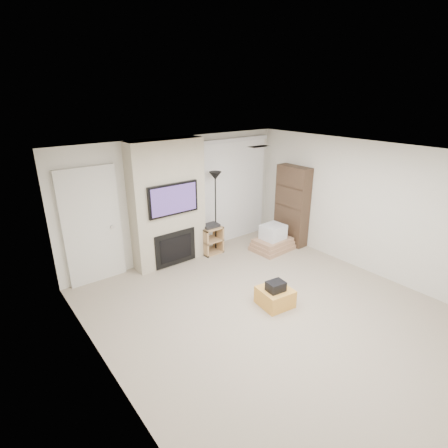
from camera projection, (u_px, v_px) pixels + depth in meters
floor at (270, 312)px, 5.62m from camera, size 5.00×5.50×0.00m
ceiling at (278, 156)px, 4.73m from camera, size 5.00×5.50×0.00m
wall_back at (178, 198)px, 7.21m from camera, size 5.00×0.00×2.50m
wall_left at (109, 297)px, 3.74m from camera, size 0.00×5.50×2.50m
wall_right at (367, 208)px, 6.61m from camera, size 0.00×5.50×2.50m
hvac_vent at (259, 147)px, 5.55m from camera, size 0.35×0.18×0.01m
ottoman at (275, 297)px, 5.75m from camera, size 0.56×0.56×0.30m
black_bag at (276, 286)px, 5.62m from camera, size 0.31×0.25×0.16m
fireplace_wall at (168, 205)px, 6.86m from camera, size 1.50×0.47×2.50m
entry_door at (92, 227)px, 6.22m from camera, size 1.02×0.11×2.14m
vertical_blinds at (232, 187)px, 7.96m from camera, size 1.98×0.10×2.37m
floor_lamp at (215, 189)px, 7.35m from camera, size 0.26×0.26×1.76m
av_stand at (211, 238)px, 7.58m from camera, size 0.45×0.38×0.66m
box_stack at (273, 240)px, 7.75m from camera, size 0.90×0.70×0.58m
bookshelf at (292, 206)px, 7.89m from camera, size 0.30×0.80×1.80m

